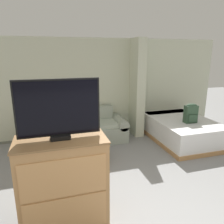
{
  "coord_description": "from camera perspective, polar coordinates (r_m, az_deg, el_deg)",
  "views": [
    {
      "loc": [
        -1.23,
        -1.81,
        2.23
      ],
      "look_at": [
        0.01,
        2.33,
        1.05
      ],
      "focal_mm": 35.0,
      "sensor_mm": 36.0,
      "label": 1
    }
  ],
  "objects": [
    {
      "name": "wall_partition_pillar",
      "position": [
        5.95,
        6.56,
        6.18
      ],
      "size": [
        0.24,
        0.58,
        2.6
      ],
      "color": "beige",
      "rests_on": "ground_plane"
    },
    {
      "name": "wall_back",
      "position": [
        5.96,
        -4.55,
        6.18
      ],
      "size": [
        7.27,
        0.16,
        2.6
      ],
      "color": "beige",
      "rests_on": "ground_plane"
    },
    {
      "name": "side_table",
      "position": [
        5.61,
        -20.08,
        -3.83
      ],
      "size": [
        0.44,
        0.44,
        0.59
      ],
      "color": "#B27F4C",
      "rests_on": "ground_plane"
    },
    {
      "name": "couch",
      "position": [
        5.67,
        -7.48,
        -4.67
      ],
      "size": [
        2.19,
        0.84,
        0.85
      ],
      "color": "#99A393",
      "rests_on": "ground_plane"
    },
    {
      "name": "coffee_table",
      "position": [
        4.67,
        -5.7,
        -8.58
      ],
      "size": [
        0.73,
        0.48,
        0.39
      ],
      "color": "#B27F4C",
      "rests_on": "ground_plane"
    },
    {
      "name": "bed",
      "position": [
        5.99,
        17.55,
        -4.36
      ],
      "size": [
        1.43,
        2.04,
        0.57
      ],
      "color": "#B27F4C",
      "rests_on": "ground_plane"
    },
    {
      "name": "tv",
      "position": [
        2.64,
        -13.77,
        0.63
      ],
      "size": [
        0.98,
        0.16,
        0.73
      ],
      "color": "black",
      "rests_on": "tv_dresser"
    },
    {
      "name": "backpack",
      "position": [
        5.62,
        19.91,
        -0.22
      ],
      "size": [
        0.31,
        0.19,
        0.48
      ],
      "color": "#2D4733",
      "rests_on": "bed"
    },
    {
      "name": "tv_dresser",
      "position": [
        3.02,
        -12.55,
        -17.55
      ],
      "size": [
        1.11,
        0.57,
        1.21
      ],
      "color": "#B27F4C",
      "rests_on": "ground_plane"
    },
    {
      "name": "table_lamp",
      "position": [
        5.5,
        -20.48,
        0.36
      ],
      "size": [
        0.37,
        0.37,
        0.46
      ],
      "color": "tan",
      "rests_on": "side_table"
    }
  ]
}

